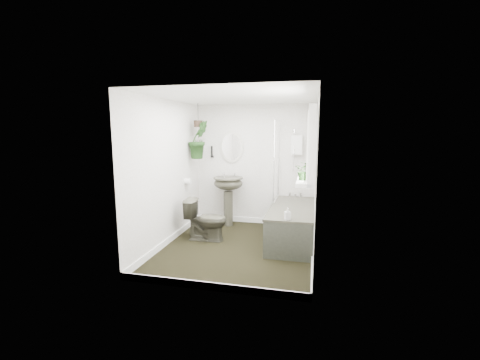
# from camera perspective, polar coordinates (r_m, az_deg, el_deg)

# --- Properties ---
(floor) EXTENTS (2.30, 2.80, 0.02)m
(floor) POSITION_cam_1_polar(r_m,az_deg,el_deg) (5.15, -0.38, -11.99)
(floor) COLOR black
(floor) RESTS_ON ground
(ceiling) EXTENTS (2.30, 2.80, 0.02)m
(ceiling) POSITION_cam_1_polar(r_m,az_deg,el_deg) (4.83, -0.41, 14.65)
(ceiling) COLOR white
(ceiling) RESTS_ON ground
(wall_back) EXTENTS (2.30, 0.02, 2.30)m
(wall_back) POSITION_cam_1_polar(r_m,az_deg,el_deg) (6.22, 2.62, 2.69)
(wall_back) COLOR white
(wall_back) RESTS_ON ground
(wall_front) EXTENTS (2.30, 0.02, 2.30)m
(wall_front) POSITION_cam_1_polar(r_m,az_deg,el_deg) (3.52, -5.74, -2.29)
(wall_front) COLOR white
(wall_front) RESTS_ON ground
(wall_left) EXTENTS (0.02, 2.80, 2.30)m
(wall_left) POSITION_cam_1_polar(r_m,az_deg,el_deg) (5.24, -12.83, 1.28)
(wall_left) COLOR white
(wall_left) RESTS_ON ground
(wall_right) EXTENTS (0.02, 2.80, 2.30)m
(wall_right) POSITION_cam_1_polar(r_m,az_deg,el_deg) (4.72, 13.42, 0.42)
(wall_right) COLOR white
(wall_right) RESTS_ON ground
(skirting) EXTENTS (2.30, 2.80, 0.10)m
(skirting) POSITION_cam_1_polar(r_m,az_deg,el_deg) (5.13, -0.39, -11.37)
(skirting) COLOR white
(skirting) RESTS_ON floor
(bathtub) EXTENTS (0.72, 1.72, 0.58)m
(bathtub) POSITION_cam_1_polar(r_m,az_deg,el_deg) (5.41, 9.21, -7.71)
(bathtub) COLOR #38372C
(bathtub) RESTS_ON floor
(bath_screen) EXTENTS (0.04, 0.72, 1.40)m
(bath_screen) POSITION_cam_1_polar(r_m,az_deg,el_deg) (5.73, 6.50, 3.40)
(bath_screen) COLOR silver
(bath_screen) RESTS_ON bathtub
(shower_box) EXTENTS (0.20, 0.10, 0.35)m
(shower_box) POSITION_cam_1_polar(r_m,az_deg,el_deg) (6.03, 10.06, 6.17)
(shower_box) COLOR white
(shower_box) RESTS_ON wall_back
(oval_mirror) EXTENTS (0.46, 0.03, 0.62)m
(oval_mirror) POSITION_cam_1_polar(r_m,az_deg,el_deg) (6.25, -1.51, 5.94)
(oval_mirror) COLOR beige
(oval_mirror) RESTS_ON wall_back
(wall_sconce) EXTENTS (0.04, 0.04, 0.22)m
(wall_sconce) POSITION_cam_1_polar(r_m,az_deg,el_deg) (6.36, -5.03, 5.06)
(wall_sconce) COLOR black
(wall_sconce) RESTS_ON wall_back
(toilet_roll_holder) EXTENTS (0.11, 0.11, 0.11)m
(toilet_roll_holder) POSITION_cam_1_polar(r_m,az_deg,el_deg) (5.89, -9.27, -0.24)
(toilet_roll_holder) COLOR white
(toilet_roll_holder) RESTS_ON wall_left
(window_recess) EXTENTS (0.08, 1.00, 0.90)m
(window_recess) POSITION_cam_1_polar(r_m,az_deg,el_deg) (3.98, 12.71, 6.11)
(window_recess) COLOR white
(window_recess) RESTS_ON wall_right
(window_sill) EXTENTS (0.18, 1.00, 0.04)m
(window_sill) POSITION_cam_1_polar(r_m,az_deg,el_deg) (4.02, 11.51, 0.16)
(window_sill) COLOR white
(window_sill) RESTS_ON wall_right
(window_blinds) EXTENTS (0.01, 0.86, 0.76)m
(window_blinds) POSITION_cam_1_polar(r_m,az_deg,el_deg) (3.98, 12.06, 6.14)
(window_blinds) COLOR white
(window_blinds) RESTS_ON wall_right
(toilet) EXTENTS (0.70, 0.42, 0.69)m
(toilet) POSITION_cam_1_polar(r_m,az_deg,el_deg) (5.41, -6.03, -7.00)
(toilet) COLOR #38372C
(toilet) RESTS_ON floor
(pedestal_sink) EXTENTS (0.60, 0.52, 0.95)m
(pedestal_sink) POSITION_cam_1_polar(r_m,az_deg,el_deg) (6.14, -2.10, -3.82)
(pedestal_sink) COLOR #38372C
(pedestal_sink) RESTS_ON floor
(sill_plant) EXTENTS (0.25, 0.23, 0.22)m
(sill_plant) POSITION_cam_1_polar(r_m,az_deg,el_deg) (3.80, 11.31, 1.62)
(sill_plant) COLOR black
(sill_plant) RESTS_ON window_sill
(hanging_plant) EXTENTS (0.48, 0.49, 0.70)m
(hanging_plant) POSITION_cam_1_polar(r_m,az_deg,el_deg) (6.00, -7.38, 7.13)
(hanging_plant) COLOR black
(hanging_plant) RESTS_ON ceiling
(soap_bottle) EXTENTS (0.10, 0.10, 0.17)m
(soap_bottle) POSITION_cam_1_polar(r_m,az_deg,el_deg) (4.56, 8.46, -5.96)
(soap_bottle) COLOR black
(soap_bottle) RESTS_ON bathtub
(hanging_pot) EXTENTS (0.16, 0.16, 0.12)m
(hanging_pot) POSITION_cam_1_polar(r_m,az_deg,el_deg) (6.00, -7.44, 9.89)
(hanging_pot) COLOR #2E2117
(hanging_pot) RESTS_ON ceiling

